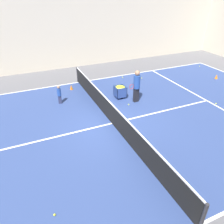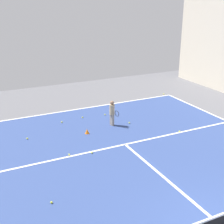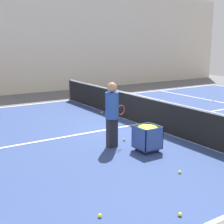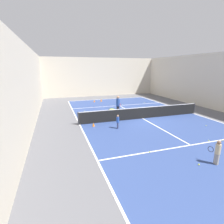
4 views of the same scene
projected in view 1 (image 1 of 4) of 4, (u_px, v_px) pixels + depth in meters
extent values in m
plane|color=#5B5B60|center=(112.00, 123.00, 10.37)|extent=(32.26, 32.26, 0.00)
cube|color=navy|center=(112.00, 123.00, 10.37)|extent=(11.28, 21.56, 0.00)
cube|color=white|center=(78.00, 82.00, 14.85)|extent=(0.10, 21.56, 0.00)
cube|color=white|center=(207.00, 101.00, 12.46)|extent=(11.28, 0.10, 0.00)
cube|color=white|center=(112.00, 123.00, 10.37)|extent=(0.10, 11.86, 0.00)
cube|color=beige|center=(62.00, 28.00, 16.06)|extent=(0.15, 28.56, 6.03)
cylinder|color=#2D2D33|center=(77.00, 75.00, 14.67)|extent=(0.10, 0.10, 1.05)
cylinder|color=#2D2D33|center=(203.00, 218.00, 5.56)|extent=(0.10, 0.10, 1.05)
cube|color=black|center=(112.00, 114.00, 10.12)|extent=(11.38, 0.03, 0.98)
cube|color=white|center=(112.00, 104.00, 9.87)|extent=(11.38, 0.04, 0.05)
cube|color=black|center=(136.00, 95.00, 12.17)|extent=(0.20, 0.31, 0.82)
cylinder|color=#234799|center=(137.00, 82.00, 11.79)|extent=(0.40, 0.40, 0.73)
sphere|color=#A87A5B|center=(137.00, 73.00, 11.54)|extent=(0.27, 0.27, 0.27)
torus|color=#B22D2D|center=(132.00, 87.00, 11.69)|extent=(0.05, 0.28, 0.28)
cube|color=#2D3351|center=(60.00, 100.00, 12.05)|extent=(0.14, 0.19, 0.48)
cylinder|color=#234799|center=(59.00, 92.00, 11.83)|extent=(0.26, 0.26, 0.42)
sphere|color=#A87A5B|center=(58.00, 87.00, 11.68)|extent=(0.16, 0.16, 0.16)
cube|color=#2D478C|center=(120.00, 96.00, 12.76)|extent=(0.61, 0.59, 0.02)
cube|color=#2D478C|center=(116.00, 92.00, 12.51)|extent=(0.61, 0.02, 0.60)
cube|color=#2D478C|center=(125.00, 90.00, 12.72)|extent=(0.61, 0.02, 0.60)
cube|color=#2D478C|center=(118.00, 89.00, 12.85)|extent=(0.02, 0.59, 0.60)
cube|color=#2D478C|center=(122.00, 93.00, 12.38)|extent=(0.02, 0.59, 0.60)
ellipsoid|color=yellow|center=(120.00, 87.00, 12.50)|extent=(0.57, 0.55, 0.16)
cylinder|color=black|center=(115.00, 96.00, 12.89)|extent=(0.05, 0.05, 0.11)
cylinder|color=black|center=(118.00, 99.00, 12.55)|extent=(0.05, 0.05, 0.11)
cylinder|color=black|center=(122.00, 95.00, 13.03)|extent=(0.05, 0.05, 0.11)
cylinder|color=black|center=(125.00, 97.00, 12.70)|extent=(0.05, 0.05, 0.11)
cone|color=orange|center=(71.00, 87.00, 13.75)|extent=(0.19, 0.19, 0.30)
cone|color=orange|center=(216.00, 77.00, 15.38)|extent=(0.21, 0.21, 0.30)
sphere|color=yellow|center=(140.00, 149.00, 8.70)|extent=(0.07, 0.07, 0.07)
sphere|color=yellow|center=(216.00, 104.00, 12.07)|extent=(0.07, 0.07, 0.07)
sphere|color=yellow|center=(54.00, 215.00, 6.17)|extent=(0.07, 0.07, 0.07)
sphere|color=yellow|center=(200.00, 66.00, 17.78)|extent=(0.07, 0.07, 0.07)
sphere|color=yellow|center=(123.00, 77.00, 15.60)|extent=(0.07, 0.07, 0.07)
sphere|color=yellow|center=(114.00, 87.00, 14.13)|extent=(0.07, 0.07, 0.07)
sphere|color=yellow|center=(129.00, 105.00, 11.96)|extent=(0.07, 0.07, 0.07)
sphere|color=yellow|center=(142.00, 78.00, 15.45)|extent=(0.07, 0.07, 0.07)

